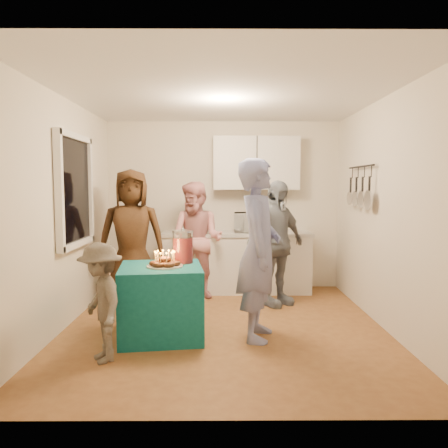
{
  "coord_description": "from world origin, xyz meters",
  "views": [
    {
      "loc": [
        -0.03,
        -4.86,
        1.61
      ],
      "look_at": [
        0.0,
        0.35,
        1.15
      ],
      "focal_mm": 35.0,
      "sensor_mm": 36.0,
      "label": 1
    }
  ],
  "objects_px": {
    "man_birthday": "(259,249)",
    "child_near_left": "(101,302)",
    "woman_back_left": "(132,237)",
    "microwave": "(252,222)",
    "party_table": "(161,301)",
    "woman_back_center": "(197,240)",
    "punch_jar": "(183,248)",
    "woman_back_right": "(276,243)",
    "counter": "(237,263)"
  },
  "relations": [
    {
      "from": "man_birthday",
      "to": "woman_back_left",
      "type": "height_order",
      "value": "man_birthday"
    },
    {
      "from": "counter",
      "to": "child_near_left",
      "type": "bearing_deg",
      "value": -116.59
    },
    {
      "from": "woman_back_center",
      "to": "child_near_left",
      "type": "relative_size",
      "value": 1.52
    },
    {
      "from": "counter",
      "to": "man_birthday",
      "type": "relative_size",
      "value": 1.16
    },
    {
      "from": "man_birthday",
      "to": "woman_back_center",
      "type": "xyz_separation_m",
      "value": [
        -0.74,
        1.69,
        -0.11
      ]
    },
    {
      "from": "man_birthday",
      "to": "party_table",
      "type": "bearing_deg",
      "value": 96.85
    },
    {
      "from": "microwave",
      "to": "woman_back_right",
      "type": "height_order",
      "value": "woman_back_right"
    },
    {
      "from": "woman_back_right",
      "to": "child_near_left",
      "type": "distance_m",
      "value": 2.64
    },
    {
      "from": "punch_jar",
      "to": "man_birthday",
      "type": "bearing_deg",
      "value": -16.7
    },
    {
      "from": "microwave",
      "to": "counter",
      "type": "bearing_deg",
      "value": -176.68
    },
    {
      "from": "party_table",
      "to": "woman_back_center",
      "type": "bearing_deg",
      "value": 79.93
    },
    {
      "from": "man_birthday",
      "to": "woman_back_right",
      "type": "distance_m",
      "value": 1.33
    },
    {
      "from": "microwave",
      "to": "woman_back_right",
      "type": "distance_m",
      "value": 0.85
    },
    {
      "from": "party_table",
      "to": "woman_back_left",
      "type": "xyz_separation_m",
      "value": [
        -0.57,
        1.32,
        0.54
      ]
    },
    {
      "from": "counter",
      "to": "punch_jar",
      "type": "height_order",
      "value": "punch_jar"
    },
    {
      "from": "microwave",
      "to": "party_table",
      "type": "distance_m",
      "value": 2.39
    },
    {
      "from": "party_table",
      "to": "child_near_left",
      "type": "xyz_separation_m",
      "value": [
        -0.46,
        -0.65,
        0.17
      ]
    },
    {
      "from": "punch_jar",
      "to": "woman_back_left",
      "type": "distance_m",
      "value": 1.37
    },
    {
      "from": "counter",
      "to": "woman_back_right",
      "type": "bearing_deg",
      "value": -57.49
    },
    {
      "from": "microwave",
      "to": "child_near_left",
      "type": "height_order",
      "value": "microwave"
    },
    {
      "from": "party_table",
      "to": "man_birthday",
      "type": "relative_size",
      "value": 0.45
    },
    {
      "from": "counter",
      "to": "party_table",
      "type": "bearing_deg",
      "value": -113.52
    },
    {
      "from": "woman_back_right",
      "to": "child_near_left",
      "type": "xyz_separation_m",
      "value": [
        -1.83,
        -1.88,
        -0.29
      ]
    },
    {
      "from": "punch_jar",
      "to": "woman_back_left",
      "type": "relative_size",
      "value": 0.19
    },
    {
      "from": "woman_back_center",
      "to": "child_near_left",
      "type": "height_order",
      "value": "woman_back_center"
    },
    {
      "from": "counter",
      "to": "microwave",
      "type": "xyz_separation_m",
      "value": [
        0.23,
        0.0,
        0.63
      ]
    },
    {
      "from": "man_birthday",
      "to": "child_near_left",
      "type": "height_order",
      "value": "man_birthday"
    },
    {
      "from": "man_birthday",
      "to": "woman_back_right",
      "type": "xyz_separation_m",
      "value": [
        0.34,
        1.28,
        -0.1
      ]
    },
    {
      "from": "woman_back_left",
      "to": "child_near_left",
      "type": "relative_size",
      "value": 1.67
    },
    {
      "from": "punch_jar",
      "to": "child_near_left",
      "type": "bearing_deg",
      "value": -128.61
    },
    {
      "from": "woman_back_right",
      "to": "party_table",
      "type": "bearing_deg",
      "value": -176.21
    },
    {
      "from": "punch_jar",
      "to": "woman_back_right",
      "type": "distance_m",
      "value": 1.55
    },
    {
      "from": "party_table",
      "to": "child_near_left",
      "type": "relative_size",
      "value": 0.78
    },
    {
      "from": "woman_back_left",
      "to": "woman_back_center",
      "type": "height_order",
      "value": "woman_back_left"
    },
    {
      "from": "woman_back_center",
      "to": "child_near_left",
      "type": "bearing_deg",
      "value": -85.7
    },
    {
      "from": "party_table",
      "to": "woman_back_center",
      "type": "xyz_separation_m",
      "value": [
        0.29,
        1.64,
        0.45
      ]
    },
    {
      "from": "punch_jar",
      "to": "woman_back_center",
      "type": "distance_m",
      "value": 1.45
    },
    {
      "from": "woman_back_left",
      "to": "child_near_left",
      "type": "bearing_deg",
      "value": -94.32
    },
    {
      "from": "counter",
      "to": "woman_back_left",
      "type": "distance_m",
      "value": 1.68
    },
    {
      "from": "punch_jar",
      "to": "counter",
      "type": "bearing_deg",
      "value": 70.14
    },
    {
      "from": "punch_jar",
      "to": "child_near_left",
      "type": "xyz_separation_m",
      "value": [
        -0.68,
        -0.85,
        -0.38
      ]
    },
    {
      "from": "punch_jar",
      "to": "woman_back_right",
      "type": "bearing_deg",
      "value": 41.94
    },
    {
      "from": "microwave",
      "to": "woman_back_right",
      "type": "bearing_deg",
      "value": -67.76
    },
    {
      "from": "woman_back_left",
      "to": "woman_back_right",
      "type": "relative_size",
      "value": 1.09
    },
    {
      "from": "microwave",
      "to": "woman_back_left",
      "type": "xyz_separation_m",
      "value": [
        -1.67,
        -0.69,
        -0.14
      ]
    },
    {
      "from": "man_birthday",
      "to": "woman_back_right",
      "type": "height_order",
      "value": "man_birthday"
    },
    {
      "from": "woman_back_right",
      "to": "man_birthday",
      "type": "bearing_deg",
      "value": -142.88
    },
    {
      "from": "punch_jar",
      "to": "party_table",
      "type": "bearing_deg",
      "value": -138.26
    },
    {
      "from": "counter",
      "to": "punch_jar",
      "type": "distance_m",
      "value": 1.99
    },
    {
      "from": "man_birthday",
      "to": "woman_back_right",
      "type": "bearing_deg",
      "value": -5.24
    }
  ]
}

